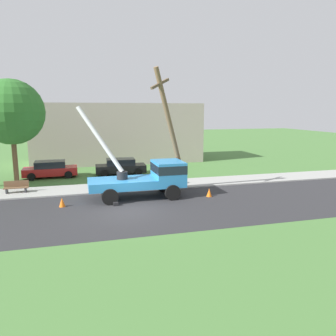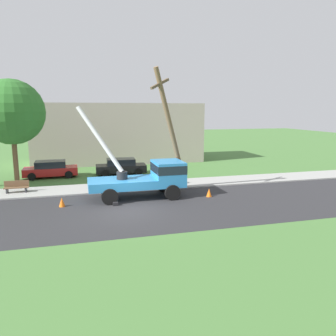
{
  "view_description": "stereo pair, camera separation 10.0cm",
  "coord_description": "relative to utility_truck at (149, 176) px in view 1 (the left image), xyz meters",
  "views": [
    {
      "loc": [
        -2.58,
        -18.06,
        5.71
      ],
      "look_at": [
        3.43,
        4.03,
        1.62
      ],
      "focal_mm": 34.88,
      "sensor_mm": 36.0,
      "label": 1
    },
    {
      "loc": [
        -2.49,
        -18.09,
        5.71
      ],
      "look_at": [
        3.43,
        4.03,
        1.62
      ],
      "focal_mm": 34.88,
      "sensor_mm": 36.0,
      "label": 2
    }
  ],
  "objects": [
    {
      "name": "parked_sedan_red",
      "position": [
        -6.85,
        8.4,
        -0.7
      ],
      "size": [
        4.46,
        2.12,
        1.42
      ],
      "color": "#B21E1E",
      "rests_on": "ground"
    },
    {
      "name": "lowrise_building_backdrop",
      "position": [
        -0.16,
        15.87,
        1.79
      ],
      "size": [
        18.0,
        6.0,
        6.4
      ],
      "primitive_type": "cube",
      "color": "#A5998C",
      "rests_on": "ground"
    },
    {
      "name": "leaning_utility_pole",
      "position": [
        1.77,
        0.91,
        2.93
      ],
      "size": [
        3.31,
        2.54,
        8.48
      ],
      "color": "brown",
      "rests_on": "ground"
    },
    {
      "name": "park_bench",
      "position": [
        -8.68,
        3.13,
        -0.95
      ],
      "size": [
        1.6,
        0.45,
        0.9
      ],
      "color": "brown",
      "rests_on": "ground"
    },
    {
      "name": "roadside_tree_near",
      "position": [
        -9.03,
        5.48,
        4.13
      ],
      "size": [
        4.74,
        4.74,
        7.93
      ],
      "color": "brown",
      "rests_on": "ground"
    },
    {
      "name": "traffic_cone_behind",
      "position": [
        -5.51,
        -0.89,
        -1.13
      ],
      "size": [
        0.36,
        0.36,
        0.56
      ],
      "primitive_type": "cone",
      "color": "orange",
      "rests_on": "ground"
    },
    {
      "name": "ground_plane",
      "position": [
        -1.75,
        9.39,
        -1.41
      ],
      "size": [
        120.0,
        120.0,
        0.0
      ],
      "primitive_type": "plane",
      "color": "#477538"
    },
    {
      "name": "parked_sedan_black",
      "position": [
        -0.89,
        8.13,
        -0.7
      ],
      "size": [
        4.47,
        2.14,
        1.42
      ],
      "color": "black",
      "rests_on": "ground"
    },
    {
      "name": "traffic_cone_ahead",
      "position": [
        3.85,
        -1.03,
        -1.13
      ],
      "size": [
        0.36,
        0.36,
        0.56
      ],
      "primitive_type": "cone",
      "color": "orange",
      "rests_on": "ground"
    },
    {
      "name": "utility_truck",
      "position": [
        0.0,
        0.0,
        0.0
      ],
      "size": [
        6.78,
        3.2,
        5.98
      ],
      "color": "#2D84C6",
      "rests_on": "ground"
    },
    {
      "name": "road_asphalt",
      "position": [
        -1.75,
        -2.61,
        -1.4
      ],
      "size": [
        80.0,
        8.37,
        0.01
      ],
      "primitive_type": "cube",
      "color": "#2B2B2D",
      "rests_on": "ground"
    },
    {
      "name": "traffic_cone_curbside",
      "position": [
        2.24,
        0.9,
        -1.13
      ],
      "size": [
        0.36,
        0.36,
        0.56
      ],
      "primitive_type": "cone",
      "color": "orange",
      "rests_on": "ground"
    },
    {
      "name": "sidewalk_strip",
      "position": [
        -1.75,
        3.06,
        -1.36
      ],
      "size": [
        80.0,
        2.96,
        0.1
      ],
      "primitive_type": "cube",
      "color": "#9E9E99",
      "rests_on": "ground"
    }
  ]
}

